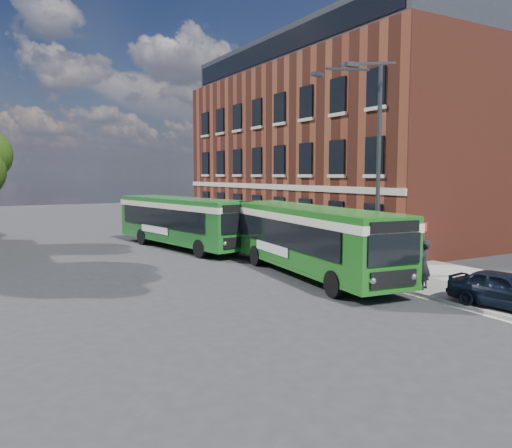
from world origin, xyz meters
TOP-DOWN VIEW (x-y plane):
  - ground at (0.00, 0.00)m, footprint 120.00×120.00m
  - pavement at (7.00, 8.00)m, footprint 6.00×48.00m
  - kerb_line at (3.95, 8.00)m, footprint 0.12×48.00m
  - brick_office at (14.00, 12.00)m, footprint 12.10×26.00m
  - street_lamp at (4.84, -2.00)m, footprint 2.96×2.38m
  - bus_stop_sign at (5.60, -4.20)m, footprint 0.35×0.08m
  - bus_front at (2.83, -0.22)m, footprint 3.75×11.87m
  - bus_rear at (0.99, 10.22)m, footprint 4.45×11.61m
  - parked_car at (4.80, -8.32)m, footprint 1.95×3.74m
  - pedestrian_a at (4.60, -5.15)m, footprint 0.80×0.70m
  - pedestrian_b at (6.17, -3.04)m, footprint 0.91×0.81m

SIDE VIEW (x-z plane):
  - ground at x=0.00m, z-range 0.00..0.00m
  - kerb_line at x=3.95m, z-range 0.00..0.01m
  - pavement at x=7.00m, z-range 0.00..0.15m
  - parked_car at x=4.80m, z-range 0.15..1.36m
  - pedestrian_b at x=6.17m, z-range 0.15..1.68m
  - pedestrian_a at x=4.60m, z-range 0.15..2.00m
  - bus_stop_sign at x=5.60m, z-range 0.25..2.77m
  - bus_rear at x=0.99m, z-range 0.32..3.34m
  - bus_front at x=2.83m, z-range 0.32..3.34m
  - street_lamp at x=4.84m, z-range 0.29..9.29m
  - brick_office at x=14.00m, z-range -0.13..14.07m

